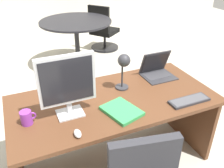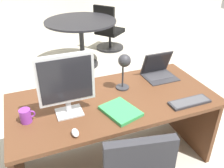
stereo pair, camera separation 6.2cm
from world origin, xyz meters
name	(u,v)px [view 2 (the right image)]	position (x,y,z in m)	size (l,w,h in m)	color
ground	(76,89)	(0.00, 1.50, 0.00)	(12.00, 12.00, 0.00)	#B7B2A3
desk	(112,115)	(0.00, 0.05, 0.52)	(1.74, 0.83, 0.73)	#56331E
monitor	(66,82)	(-0.40, -0.06, 1.01)	(0.42, 0.16, 0.49)	#B7BABF
laptop	(158,69)	(0.56, 0.23, 0.81)	(0.30, 0.26, 0.24)	#2D2D33
keyboard	(190,102)	(0.55, -0.29, 0.74)	(0.35, 0.12, 0.02)	#2D2D33
mouse	(75,133)	(-0.42, -0.33, 0.75)	(0.05, 0.09, 0.04)	silver
desk_lamp	(124,65)	(0.14, 0.11, 0.97)	(0.12, 0.14, 0.34)	#2D2D33
book	(121,111)	(-0.03, -0.20, 0.75)	(0.30, 0.34, 0.03)	green
coffee_mug	(26,116)	(-0.71, -0.05, 0.79)	(0.11, 0.08, 0.11)	purple
meeting_table	(81,32)	(0.32, 2.28, 0.61)	(1.18, 1.18, 0.80)	black
meeting_chair_near	(108,33)	(1.02, 2.83, 0.35)	(0.65, 0.65, 0.90)	black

